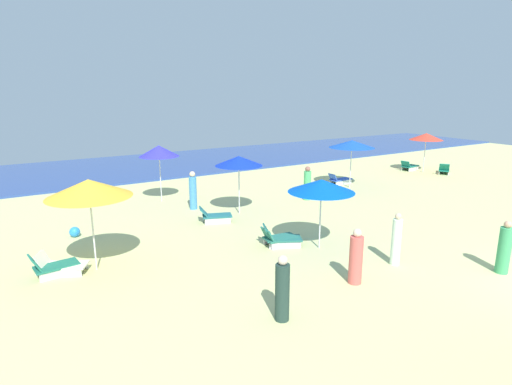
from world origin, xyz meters
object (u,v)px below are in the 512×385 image
umbrella_2 (352,144)px  lounge_chair_2_0 (340,180)px  lounge_chair_4_1 (409,166)px  lounge_chair_5_0 (215,216)px  beachgoer_3 (193,191)px  umbrella_1 (89,188)px  lounge_chair_1_0 (61,265)px  beach_ball_0 (75,232)px  umbrella_0 (321,186)px  beachgoer_1 (282,290)px  lounge_chair_0_1 (281,238)px  umbrella_5 (239,161)px  beachgoer_5 (504,249)px  umbrella_4 (426,137)px  umbrella_3 (159,151)px  beachgoer_4 (356,258)px  lounge_chair_1_1 (53,267)px  lounge_chair_0_0 (278,238)px  lounge_chair_4_0 (444,170)px  beachgoer_0 (396,240)px  beachgoer_2 (307,184)px

umbrella_2 → lounge_chair_2_0: (0.13, 0.97, -2.19)m
lounge_chair_2_0 → lounge_chair_4_1: lounge_chair_4_1 is taller
lounge_chair_4_1 → lounge_chair_5_0: (-16.31, -3.38, 0.00)m
lounge_chair_5_0 → beachgoer_3: size_ratio=0.82×
umbrella_1 → lounge_chair_1_0: 2.52m
lounge_chair_5_0 → beach_ball_0: size_ratio=3.77×
umbrella_0 → beachgoer_1: size_ratio=1.48×
lounge_chair_0_1 → umbrella_2: bearing=-30.7°
umbrella_5 → beachgoer_5: (3.65, -9.54, -1.60)m
umbrella_2 → umbrella_5: bearing=-171.5°
umbrella_4 → umbrella_5: bearing=-172.9°
umbrella_3 → beachgoer_4: (1.66, -11.47, -1.74)m
umbrella_4 → lounge_chair_5_0: bearing=-171.5°
lounge_chair_1_1 → lounge_chair_4_1: bearing=-83.0°
umbrella_0 → lounge_chair_0_1: (-1.02, 0.87, -1.94)m
umbrella_5 → umbrella_0: bearing=-86.6°
lounge_chair_0_0 → lounge_chair_0_1: lounge_chair_0_1 is taller
lounge_chair_4_0 → umbrella_0: bearing=76.7°
umbrella_3 → lounge_chair_5_0: umbrella_3 is taller
lounge_chair_1_0 → lounge_chair_4_1: lounge_chair_4_1 is taller
lounge_chair_1_1 → umbrella_2: (15.59, 3.86, 2.16)m
umbrella_2 → lounge_chair_5_0: (-9.27, -1.76, -2.16)m
beachgoer_5 → lounge_chair_0_1: bearing=77.5°
umbrella_2 → beachgoer_4: umbrella_2 is taller
lounge_chair_1_1 → lounge_chair_5_0: bearing=-78.3°
lounge_chair_2_0 → lounge_chair_4_1: bearing=-85.5°
lounge_chair_5_0 → lounge_chair_0_1: bearing=-147.5°
lounge_chair_0_1 → lounge_chair_5_0: size_ratio=1.03×
lounge_chair_0_0 → umbrella_5: bearing=-5.9°
lounge_chair_4_0 → lounge_chair_5_0: 17.30m
beachgoer_3 → lounge_chair_0_0: bearing=-46.5°
beachgoer_5 → umbrella_3: bearing=62.0°
beachgoer_0 → beach_ball_0: (-8.14, 7.99, -0.60)m
lounge_chair_1_1 → beachgoer_5: 13.37m
lounge_chair_4_0 → beach_ball_0: bearing=56.4°
beachgoer_0 → umbrella_4: bearing=56.1°
umbrella_5 → beachgoer_2: umbrella_5 is taller
lounge_chair_1_0 → beachgoer_5: (11.27, -6.89, 0.50)m
umbrella_4 → beachgoer_0: umbrella_4 is taller
umbrella_4 → beachgoer_4: (-15.66, -9.59, -1.61)m
lounge_chair_0_0 → umbrella_5: (0.78, 4.17, 2.08)m
beachgoer_2 → beachgoer_5: 9.83m
umbrella_2 → lounge_chair_4_0: size_ratio=1.64×
lounge_chair_4_1 → umbrella_5: size_ratio=0.57×
lounge_chair_1_1 → lounge_chair_5_0: (6.32, 2.09, -0.00)m
lounge_chair_0_1 → lounge_chair_1_0: bearing=103.9°
lounge_chair_4_0 → lounge_chair_4_1: bearing=-9.2°
lounge_chair_2_0 → umbrella_1: bearing=108.4°
beachgoer_1 → beachgoer_2: (7.52, 8.54, 0.03)m
umbrella_1 → lounge_chair_0_0: bearing=-11.9°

